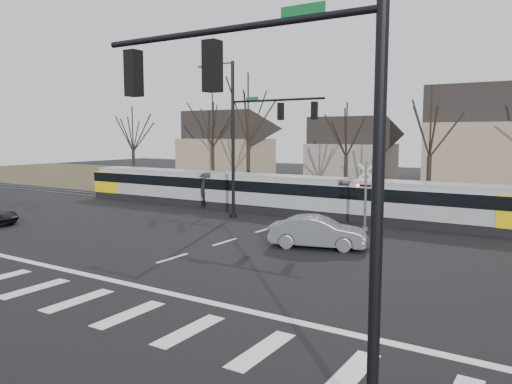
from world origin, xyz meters
The scene contains 15 objects.
ground centered at (0.00, 0.00, 0.00)m, with size 140.00×140.00×0.00m, color black.
grass_verge centered at (0.00, 32.00, 0.01)m, with size 140.00×28.00×0.01m, color #38331E.
crosswalk centered at (0.00, -4.00, 0.01)m, with size 27.00×2.60×0.01m.
stop_line centered at (0.00, -1.80, 0.01)m, with size 28.00×0.35×0.01m, color silver.
lane_dashes centered at (0.00, 16.00, 0.01)m, with size 0.18×30.00×0.01m.
rail_pair centered at (0.00, 15.80, 0.03)m, with size 90.00×1.52×0.06m.
tram centered at (-2.87, 16.00, 1.44)m, with size 34.82×2.59×2.64m.
sedan centered at (4.57, 7.41, 0.77)m, with size 4.94×2.91×1.54m, color slate.
signal_pole_near_right centered at (10.11, -6.00, 5.17)m, with size 6.72×0.44×8.00m.
signal_pole_far centered at (-2.41, 12.50, 5.70)m, with size 9.28×0.44×10.20m.
rail_crossing_signal centered at (5.00, 12.79, 1.89)m, with size 1.08×0.36×4.00m.
tree_row centered at (2.00, 26.00, 5.00)m, with size 59.20×7.20×10.00m.
house_a centered at (-20.00, 34.00, 4.46)m, with size 9.72×8.64×8.60m.
house_b centered at (-5.00, 36.00, 3.97)m, with size 8.64×7.56×7.65m.
house_c centered at (9.00, 33.00, 5.23)m, with size 10.80×8.64×10.10m.
Camera 1 is at (14.81, -14.40, 5.50)m, focal length 35.00 mm.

